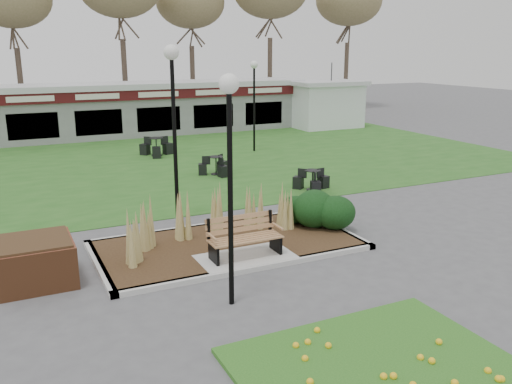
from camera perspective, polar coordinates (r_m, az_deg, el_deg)
name	(u,v)px	position (r m, az deg, el deg)	size (l,w,h in m)	color
ground	(248,264)	(12.43, -0.81, -7.58)	(100.00, 100.00, 0.00)	#515154
lawn	(129,164)	(23.42, -13.26, 2.84)	(34.00, 16.00, 0.02)	#255B1C
flower_bed	(374,364)	(8.89, 12.36, -17.27)	(4.20, 3.00, 0.16)	#26601B
planting_bed	(271,224)	(13.97, 1.61, -3.40)	(6.75, 3.40, 1.27)	#382216
park_bench	(244,236)	(12.43, -1.30, -4.67)	(1.70, 0.66, 0.93)	#9A6F45
brick_planter	(36,261)	(12.21, -22.15, -6.76)	(1.50, 1.50, 0.95)	brown
food_pavilion	(94,110)	(30.94, -16.73, 8.22)	(24.60, 3.40, 2.90)	gray
service_hut	(324,103)	(33.98, 7.20, 9.23)	(4.40, 3.40, 2.83)	white
lamp_post_near_right	(230,141)	(9.65, -2.79, 5.39)	(0.36, 0.36, 4.34)	black
lamp_post_mid_right	(173,96)	(14.77, -8.73, 10.00)	(0.40, 0.40, 4.85)	black
lamp_post_far_right	(254,86)	(25.42, -0.20, 11.09)	(0.35, 0.35, 4.19)	black
bistro_set_b	(216,168)	(20.96, -4.22, 2.49)	(1.31, 1.25, 0.71)	black
bistro_set_c	(312,183)	(18.70, 5.95, 0.91)	(1.24, 1.30, 0.70)	black
bistro_set_d	(156,150)	(25.04, -10.43, 4.41)	(1.49, 1.49, 0.82)	black
patio_umbrella	(331,98)	(34.19, 7.87, 9.78)	(2.22, 2.26, 2.79)	black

